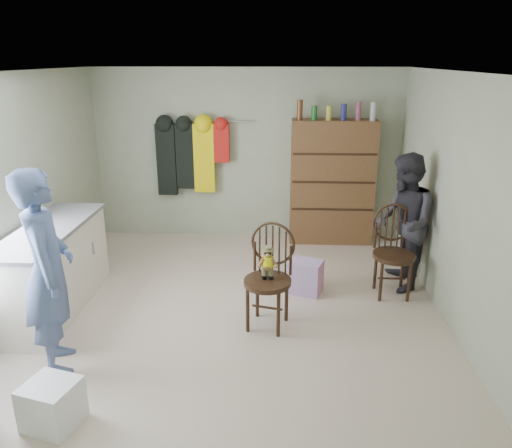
# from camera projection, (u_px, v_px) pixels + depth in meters

# --- Properties ---
(ground_plane) EXTENTS (5.00, 5.00, 0.00)m
(ground_plane) POSITION_uv_depth(u_px,v_px,m) (232.00, 312.00, 5.41)
(ground_plane) COLOR beige
(ground_plane) RESTS_ON ground
(room_walls) EXTENTS (5.00, 5.00, 5.00)m
(room_walls) POSITION_uv_depth(u_px,v_px,m) (235.00, 159.00, 5.41)
(room_walls) COLOR #A9AE92
(room_walls) RESTS_ON ground
(counter) EXTENTS (0.64, 1.86, 0.94)m
(counter) POSITION_uv_depth(u_px,v_px,m) (51.00, 269.00, 5.35)
(counter) COLOR silver
(counter) RESTS_ON ground
(plastic_tub) EXTENTS (0.45, 0.44, 0.35)m
(plastic_tub) POSITION_uv_depth(u_px,v_px,m) (52.00, 404.00, 3.71)
(plastic_tub) COLOR white
(plastic_tub) RESTS_ON ground
(chair_front) EXTENTS (0.58, 0.58, 1.07)m
(chair_front) POSITION_uv_depth(u_px,v_px,m) (269.00, 271.00, 5.00)
(chair_front) COLOR #382213
(chair_front) RESTS_ON ground
(chair_far) EXTENTS (0.48, 0.48, 1.06)m
(chair_far) POSITION_uv_depth(u_px,v_px,m) (393.00, 247.00, 5.69)
(chair_far) COLOR #382213
(chair_far) RESTS_ON ground
(striped_bag) EXTENTS (0.44, 0.39, 0.39)m
(striped_bag) POSITION_uv_depth(u_px,v_px,m) (305.00, 277.00, 5.82)
(striped_bag) COLOR pink
(striped_bag) RESTS_ON ground
(person_left) EXTENTS (0.65, 0.77, 1.80)m
(person_left) POSITION_uv_depth(u_px,v_px,m) (48.00, 272.00, 4.22)
(person_left) COLOR #4F6291
(person_left) RESTS_ON ground
(person_right) EXTENTS (0.62, 0.79, 1.62)m
(person_right) POSITION_uv_depth(u_px,v_px,m) (404.00, 223.00, 5.77)
(person_right) COLOR #2D2B33
(person_right) RESTS_ON ground
(dresser) EXTENTS (1.20, 0.39, 2.08)m
(dresser) POSITION_uv_depth(u_px,v_px,m) (332.00, 182.00, 7.23)
(dresser) COLOR brown
(dresser) RESTS_ON ground
(coat_rack) EXTENTS (1.42, 0.12, 1.09)m
(coat_rack) POSITION_uv_depth(u_px,v_px,m) (190.00, 156.00, 7.30)
(coat_rack) COLOR #99999E
(coat_rack) RESTS_ON ground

